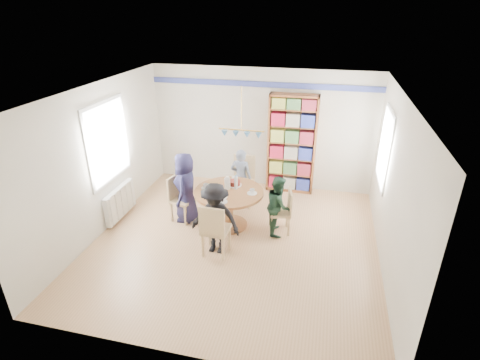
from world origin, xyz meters
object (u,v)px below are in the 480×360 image
(dining_table, at_px, (229,200))
(bookshelf, at_px, (292,145))
(person_near, at_px, (215,219))
(radiator, at_px, (120,202))
(chair_far, at_px, (243,178))
(person_right, at_px, (278,205))
(person_left, at_px, (186,188))
(chair_right, at_px, (284,209))
(chair_near, at_px, (214,228))
(person_far, at_px, (241,178))
(chair_left, at_px, (179,196))

(dining_table, relative_size, bookshelf, 0.59)
(dining_table, distance_m, person_near, 0.86)
(radiator, relative_size, bookshelf, 0.45)
(chair_far, height_order, person_right, person_right)
(chair_far, height_order, bookshelf, bookshelf)
(radiator, relative_size, person_left, 0.72)
(chair_right, bearing_deg, radiator, -175.56)
(chair_right, distance_m, person_near, 1.39)
(chair_right, distance_m, person_left, 1.93)
(chair_near, bearing_deg, person_far, 89.54)
(chair_right, xyz_separation_m, person_right, (-0.11, -0.04, 0.10))
(dining_table, relative_size, chair_left, 1.42)
(chair_near, bearing_deg, person_right, 46.57)
(person_right, relative_size, person_near, 0.88)
(chair_far, relative_size, bookshelf, 0.47)
(chair_near, relative_size, bookshelf, 0.45)
(person_left, bearing_deg, radiator, -85.43)
(dining_table, bearing_deg, bookshelf, 62.52)
(bookshelf, bearing_deg, chair_right, -87.05)
(radiator, bearing_deg, person_far, 26.39)
(chair_left, relative_size, chair_right, 1.07)
(chair_left, bearing_deg, chair_far, 42.57)
(person_left, bearing_deg, chair_far, 130.15)
(dining_table, height_order, chair_left, chair_left)
(chair_right, bearing_deg, person_right, -158.50)
(chair_near, height_order, person_near, person_near)
(chair_right, height_order, chair_far, chair_far)
(dining_table, relative_size, person_right, 1.15)
(chair_right, xyz_separation_m, chair_near, (-1.04, -1.02, 0.07))
(chair_left, bearing_deg, person_far, 39.40)
(person_left, distance_m, person_right, 1.82)
(chair_right, xyz_separation_m, bookshelf, (-0.09, 1.79, 0.61))
(person_left, relative_size, person_far, 1.12)
(person_far, relative_size, person_near, 0.97)
(dining_table, distance_m, person_left, 0.88)
(person_left, height_order, person_near, person_left)
(chair_far, xyz_separation_m, chair_near, (-0.04, -1.99, -0.03))
(chair_right, height_order, person_right, person_right)
(person_right, height_order, person_far, person_far)
(person_near, bearing_deg, bookshelf, 72.97)
(chair_near, distance_m, person_right, 1.35)
(chair_near, xyz_separation_m, person_near, (-0.02, 0.13, 0.10))
(radiator, distance_m, person_near, 2.28)
(chair_left, bearing_deg, radiator, -168.52)
(radiator, distance_m, chair_far, 2.54)
(dining_table, xyz_separation_m, person_far, (0.02, 0.88, 0.07))
(chair_far, distance_m, person_left, 1.34)
(chair_far, relative_size, person_far, 0.83)
(radiator, xyz_separation_m, bookshelf, (3.13, 2.04, 0.74))
(person_right, bearing_deg, person_far, 35.78)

